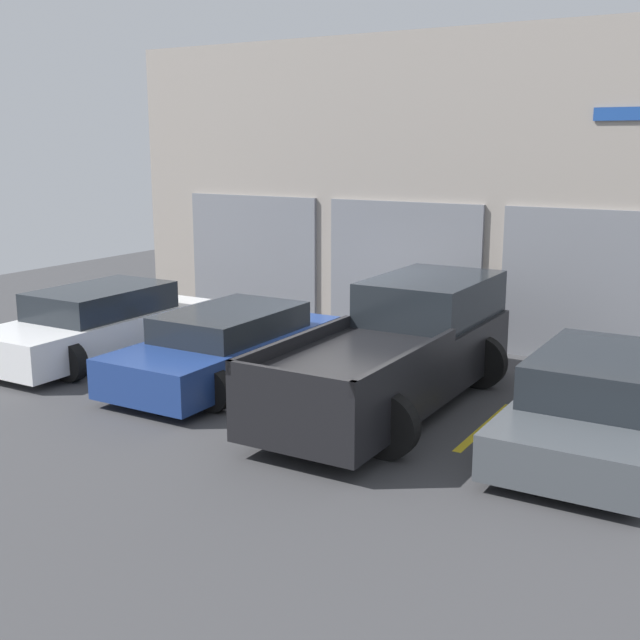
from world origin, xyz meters
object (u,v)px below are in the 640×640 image
(pickup_truck, at_px, (400,350))
(sedan_side, at_px, (599,404))
(sedan_white, at_px, (99,324))
(van_right, at_px, (229,347))

(pickup_truck, relative_size, sedan_side, 1.28)
(pickup_truck, distance_m, sedan_side, 3.01)
(sedan_white, bearing_deg, sedan_side, 0.03)
(pickup_truck, xyz_separation_m, van_right, (-2.98, -0.31, -0.27))
(pickup_truck, bearing_deg, sedan_white, -177.05)
(pickup_truck, height_order, sedan_side, pickup_truck)
(van_right, bearing_deg, pickup_truck, 5.93)
(pickup_truck, bearing_deg, sedan_side, -5.80)
(sedan_white, distance_m, van_right, 2.98)
(sedan_side, relative_size, van_right, 0.97)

